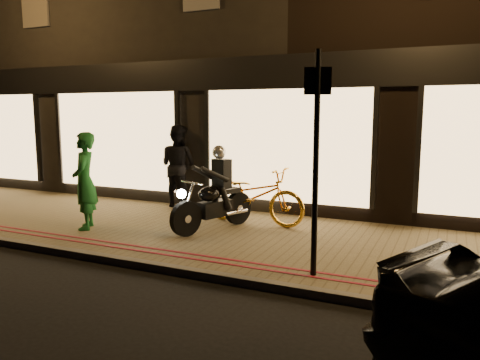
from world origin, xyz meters
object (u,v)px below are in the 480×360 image
sign_post (316,152)px  person_green (85,181)px  bicycle_gold (253,196)px  motorcycle (215,197)px

sign_post → person_green: (-4.64, 0.69, -0.76)m
sign_post → bicycle_gold: 3.24m
motorcycle → person_green: 2.47m
sign_post → person_green: sign_post is taller
sign_post → person_green: 4.75m
motorcycle → person_green: size_ratio=1.01×
motorcycle → bicycle_gold: (0.48, 0.73, -0.05)m
motorcycle → bicycle_gold: motorcycle is taller
motorcycle → sign_post: size_ratio=0.62×
bicycle_gold → person_green: (-2.74, -1.69, 0.35)m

